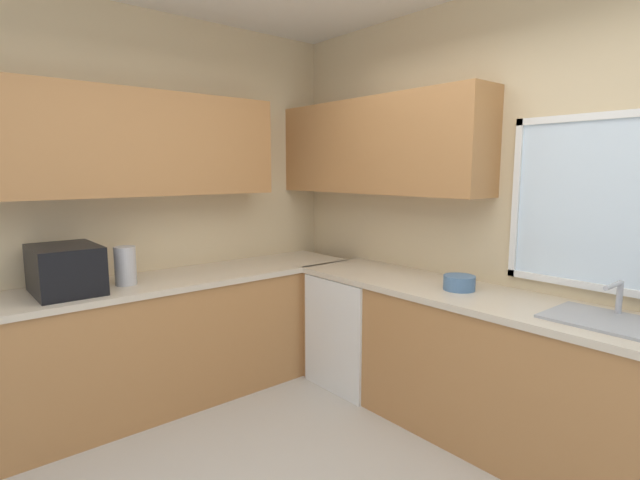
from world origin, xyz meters
The scene contains 8 objects.
room_shell centered at (-0.83, 0.56, 1.90)m, with size 4.21×3.43×2.80m.
counter_run_left centered at (-1.73, 0.00, 0.44)m, with size 0.65×3.04×0.88m.
counter_run_back centered at (0.21, 1.35, 0.44)m, with size 3.30×0.65×0.88m.
dishwasher centered at (-1.07, 1.32, 0.42)m, with size 0.60×0.60×0.84m, color white.
microwave centered at (-1.73, -0.55, 1.03)m, with size 0.48×0.36×0.29m, color black.
kettle centered at (-1.71, -0.20, 1.01)m, with size 0.14×0.14×0.25m, color #B7B7BC.
sink_assembly centered at (0.60, 1.35, 0.90)m, with size 0.53×0.40×0.19m.
bowl centered at (-0.23, 1.35, 0.93)m, with size 0.19×0.19×0.09m, color #4C7099.
Camera 1 is at (1.45, -1.20, 1.62)m, focal length 27.01 mm.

